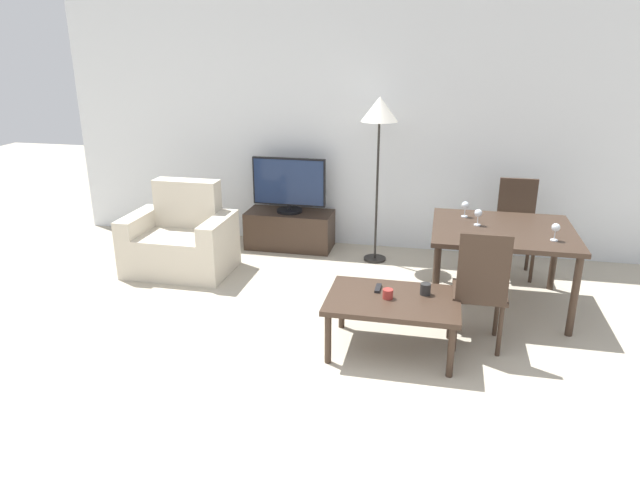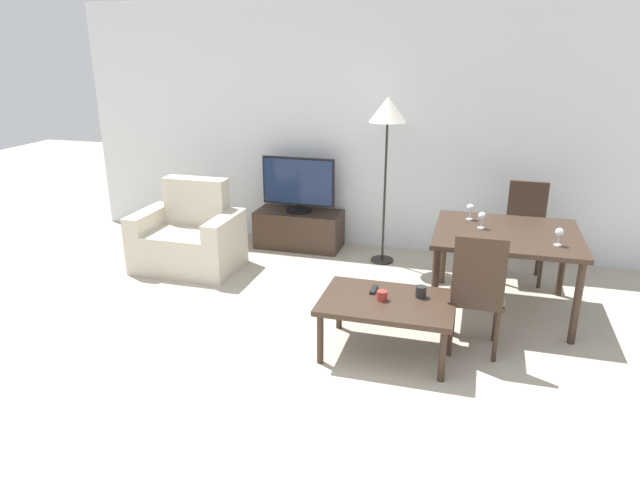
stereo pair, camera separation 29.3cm
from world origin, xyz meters
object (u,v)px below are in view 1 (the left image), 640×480
object	(u,v)px
cup_white_near	(388,294)
remote_primary	(378,288)
tv	(289,185)
wine_glass_left	(465,206)
coffee_table	(393,304)
wine_glass_right	(556,229)
wine_glass_center	(478,214)
tv_stand	(290,230)
cup_colored_far	(425,289)
dining_chair_far	(516,223)
armchair	(181,241)
floor_lamp	(379,117)
dining_chair_near	(481,286)
dining_table	(502,237)

from	to	relation	value
cup_white_near	remote_primary	bearing A→B (deg)	121.34
tv	wine_glass_left	size ratio (longest dim) A/B	5.69
coffee_table	wine_glass_right	size ratio (longest dim) A/B	6.77
wine_glass_left	wine_glass_center	xyz separation A→B (m)	(0.11, -0.24, 0.00)
cup_white_near	wine_glass_center	world-z (taller)	wine_glass_center
tv	wine_glass_right	distance (m)	2.91
wine_glass_left	tv_stand	bearing A→B (deg)	156.87
cup_colored_far	wine_glass_right	world-z (taller)	wine_glass_right
dining_chair_far	wine_glass_left	distance (m)	0.83
cup_white_near	wine_glass_center	bearing A→B (deg)	57.87
armchair	tv_stand	xyz separation A→B (m)	(0.91, 0.91, -0.10)
armchair	cup_white_near	xyz separation A→B (m)	(2.24, -1.20, 0.16)
tv	wine_glass_right	world-z (taller)	tv
floor_lamp	coffee_table	bearing A→B (deg)	-79.20
dining_chair_far	tv_stand	bearing A→B (deg)	174.28
tv_stand	wine_glass_left	size ratio (longest dim) A/B	6.69
tv_stand	floor_lamp	world-z (taller)	floor_lamp
wine_glass_center	cup_white_near	bearing A→B (deg)	-122.13
cup_white_near	wine_glass_right	bearing A→B (deg)	31.46
dining_chair_near	dining_chair_far	distance (m)	1.74
tv	wine_glass_right	bearing A→B (deg)	-27.33
dining_table	dining_chair_near	size ratio (longest dim) A/B	1.25
remote_primary	dining_chair_far	bearing A→B (deg)	55.46
tv_stand	dining_chair_far	xyz separation A→B (m)	(2.42, -0.24, 0.31)
dining_chair_far	remote_primary	bearing A→B (deg)	-124.54
floor_lamp	tv_stand	bearing A→B (deg)	168.85
armchair	wine_glass_right	world-z (taller)	armchair
tv	coffee_table	xyz separation A→B (m)	(1.37, -2.09, -0.35)
dining_chair_near	cup_white_near	bearing A→B (deg)	-165.41
coffee_table	dining_chair_far	bearing A→B (deg)	60.40
tv	dining_table	xyz separation A→B (m)	(2.21, -1.09, -0.09)
floor_lamp	cup_colored_far	size ratio (longest dim) A/B	19.81
tv	remote_primary	bearing A→B (deg)	-57.64
cup_white_near	dining_chair_near	bearing A→B (deg)	14.59
armchair	wine_glass_right	xyz separation A→B (m)	(3.49, -0.43, 0.51)
floor_lamp	wine_glass_center	size ratio (longest dim) A/B	11.90
wine_glass_left	cup_white_near	bearing A→B (deg)	-113.35
floor_lamp	wine_glass_left	size ratio (longest dim) A/B	11.90
tv_stand	floor_lamp	size ratio (longest dim) A/B	0.56
floor_lamp	cup_white_near	size ratio (longest dim) A/B	22.31
armchair	wine_glass_right	size ratio (longest dim) A/B	7.13
floor_lamp	wine_glass_center	xyz separation A→B (m)	(0.99, -0.85, -0.71)
floor_lamp	wine_glass_center	bearing A→B (deg)	-40.67
floor_lamp	dining_table	bearing A→B (deg)	-36.44
tv	dining_chair_far	distance (m)	2.44
remote_primary	cup_white_near	size ratio (longest dim) A/B	1.93
tv	dining_chair_far	bearing A→B (deg)	-5.67
dining_chair_near	wine_glass_left	world-z (taller)	dining_chair_near
tv_stand	cup_white_near	distance (m)	2.51
floor_lamp	remote_primary	distance (m)	2.08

